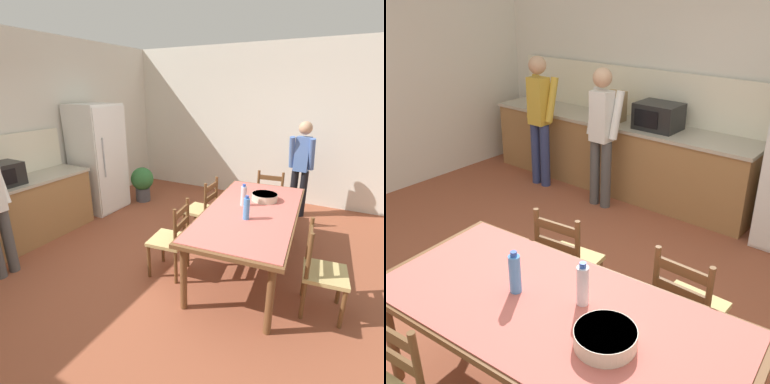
# 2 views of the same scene
# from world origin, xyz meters

# --- Properties ---
(ground_plane) EXTENTS (8.32, 8.32, 0.00)m
(ground_plane) POSITION_xyz_m (0.00, 0.00, 0.00)
(ground_plane) COLOR brown
(wall_back) EXTENTS (6.52, 0.12, 2.90)m
(wall_back) POSITION_xyz_m (0.00, 2.66, 1.45)
(wall_back) COLOR silver
(wall_back) RESTS_ON ground
(wall_right) EXTENTS (0.12, 5.20, 2.90)m
(wall_right) POSITION_xyz_m (3.26, 0.00, 1.45)
(wall_right) COLOR silver
(wall_right) RESTS_ON ground
(refrigerator) EXTENTS (0.76, 0.73, 1.87)m
(refrigerator) POSITION_xyz_m (1.20, 2.19, 0.93)
(refrigerator) COLOR white
(refrigerator) RESTS_ON ground
(dining_table) EXTENTS (2.28, 1.21, 0.76)m
(dining_table) POSITION_xyz_m (0.60, -0.80, 0.69)
(dining_table) COLOR brown
(dining_table) RESTS_ON ground
(bottle_near_centre) EXTENTS (0.07, 0.07, 0.27)m
(bottle_near_centre) POSITION_xyz_m (0.33, -0.82, 0.88)
(bottle_near_centre) COLOR #4C8ED6
(bottle_near_centre) RESTS_ON dining_table
(bottle_off_centre) EXTENTS (0.07, 0.07, 0.27)m
(bottle_off_centre) POSITION_xyz_m (0.70, -0.66, 0.88)
(bottle_off_centre) COLOR silver
(bottle_off_centre) RESTS_ON dining_table
(serving_bowl) EXTENTS (0.32, 0.32, 0.09)m
(serving_bowl) POSITION_xyz_m (0.99, -0.85, 0.81)
(serving_bowl) COLOR beige
(serving_bowl) RESTS_ON dining_table
(chair_head_end) EXTENTS (0.45, 0.46, 0.91)m
(chair_head_end) POSITION_xyz_m (1.99, -0.69, 0.44)
(chair_head_end) COLOR brown
(chair_head_end) RESTS_ON ground
(chair_side_far_left) EXTENTS (0.47, 0.45, 0.91)m
(chair_side_far_left) POSITION_xyz_m (0.04, -0.04, 0.44)
(chair_side_far_left) COLOR brown
(chair_side_far_left) RESTS_ON ground
(chair_side_far_right) EXTENTS (0.43, 0.41, 0.91)m
(chair_side_far_right) POSITION_xyz_m (1.02, 0.04, 0.44)
(chair_side_far_right) COLOR brown
(chair_side_far_right) RESTS_ON ground
(chair_side_near_left) EXTENTS (0.47, 0.45, 0.91)m
(chair_side_near_left) POSITION_xyz_m (0.17, -1.65, 0.44)
(chair_side_near_left) COLOR brown
(chair_side_near_left) RESTS_ON ground
(person_by_table) EXTENTS (0.30, 0.42, 1.61)m
(person_by_table) POSITION_xyz_m (2.54, -1.03, 0.91)
(person_by_table) COLOR black
(person_by_table) RESTS_ON ground
(potted_plant) EXTENTS (0.44, 0.44, 0.67)m
(potted_plant) POSITION_xyz_m (1.86, 1.76, 0.39)
(potted_plant) COLOR #4C4C51
(potted_plant) RESTS_ON ground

